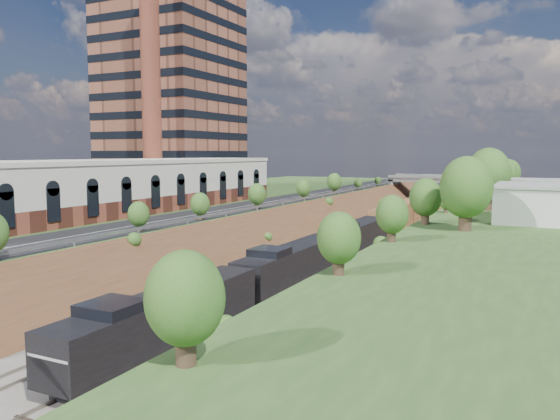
% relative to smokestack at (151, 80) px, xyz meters
% --- Properties ---
extents(ground, '(400.00, 400.00, 0.00)m').
position_rel_smokestack_xyz_m(ground, '(36.00, -56.00, -25.00)').
color(ground, '#6B665B').
rests_on(ground, ground).
extents(platform_left, '(44.00, 180.00, 5.00)m').
position_rel_smokestack_xyz_m(platform_left, '(3.00, 4.00, -22.50)').
color(platform_left, '#325523').
rests_on(platform_left, ground).
extents(embankment_left, '(10.00, 180.00, 10.00)m').
position_rel_smokestack_xyz_m(embankment_left, '(25.00, 4.00, -25.00)').
color(embankment_left, brown).
rests_on(embankment_left, ground).
extents(embankment_right, '(10.00, 180.00, 10.00)m').
position_rel_smokestack_xyz_m(embankment_right, '(47.00, 4.00, -25.00)').
color(embankment_right, brown).
rests_on(embankment_right, ground).
extents(rail_left_track, '(1.58, 180.00, 0.18)m').
position_rel_smokestack_xyz_m(rail_left_track, '(33.40, 4.00, -24.91)').
color(rail_left_track, gray).
rests_on(rail_left_track, ground).
extents(rail_right_track, '(1.58, 180.00, 0.18)m').
position_rel_smokestack_xyz_m(rail_right_track, '(38.60, 4.00, -24.91)').
color(rail_right_track, gray).
rests_on(rail_right_track, ground).
extents(road, '(8.00, 180.00, 0.10)m').
position_rel_smokestack_xyz_m(road, '(20.50, 4.00, -19.95)').
color(road, black).
rests_on(road, platform_left).
extents(guardrail, '(0.10, 171.00, 0.70)m').
position_rel_smokestack_xyz_m(guardrail, '(24.60, 3.80, -19.45)').
color(guardrail, '#99999E').
rests_on(guardrail, platform_left).
extents(commercial_building, '(14.30, 62.30, 7.00)m').
position_rel_smokestack_xyz_m(commercial_building, '(8.00, -18.00, -16.49)').
color(commercial_building, brown).
rests_on(commercial_building, platform_left).
extents(highrise_tower, '(22.00, 22.00, 53.90)m').
position_rel_smokestack_xyz_m(highrise_tower, '(-8.00, 16.00, 7.88)').
color(highrise_tower, brown).
rests_on(highrise_tower, platform_left).
extents(smokestack, '(3.20, 3.20, 40.00)m').
position_rel_smokestack_xyz_m(smokestack, '(0.00, 0.00, 0.00)').
color(smokestack, brown).
rests_on(smokestack, platform_left).
extents(overpass, '(24.50, 8.30, 7.40)m').
position_rel_smokestack_xyz_m(overpass, '(36.00, 66.00, -20.08)').
color(overpass, gray).
rests_on(overpass, ground).
extents(white_building_near, '(9.00, 12.00, 4.00)m').
position_rel_smokestack_xyz_m(white_building_near, '(59.50, -4.00, -18.00)').
color(white_building_near, silver).
rests_on(white_building_near, platform_right).
extents(white_building_far, '(8.00, 10.00, 3.60)m').
position_rel_smokestack_xyz_m(white_building_far, '(59.00, 18.00, -18.20)').
color(white_building_far, silver).
rests_on(white_building_far, platform_right).
extents(tree_right_large, '(5.25, 5.25, 7.61)m').
position_rel_smokestack_xyz_m(tree_right_large, '(53.00, -16.00, -15.62)').
color(tree_right_large, '#473323').
rests_on(tree_right_large, platform_right).
extents(tree_left_crest, '(2.45, 2.45, 3.55)m').
position_rel_smokestack_xyz_m(tree_left_crest, '(24.20, -36.00, -17.96)').
color(tree_left_crest, '#473323').
rests_on(tree_left_crest, platform_left).
extents(freight_train, '(3.08, 189.46, 4.59)m').
position_rel_smokestack_xyz_m(freight_train, '(38.60, 42.42, -22.35)').
color(freight_train, black).
rests_on(freight_train, ground).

